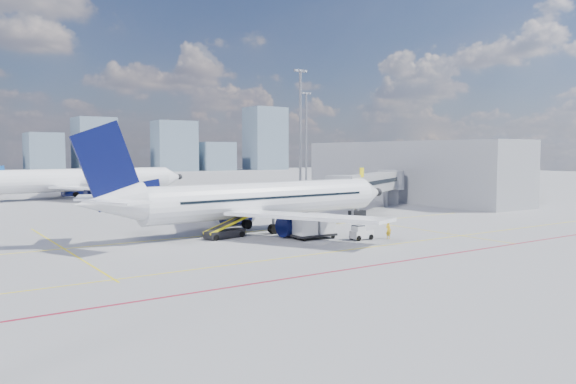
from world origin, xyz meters
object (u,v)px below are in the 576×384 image
object	(u,v)px
belt_loader	(226,232)
main_aircraft	(254,201)
baggage_tug	(360,233)
cargo_dolly	(314,226)
ramp_worker	(388,230)
second_aircraft	(76,180)

from	to	relation	value
belt_loader	main_aircraft	bearing A→B (deg)	14.65
baggage_tug	belt_loader	world-z (taller)	belt_loader
cargo_dolly	ramp_worker	distance (m)	7.05
main_aircraft	cargo_dolly	world-z (taller)	main_aircraft
main_aircraft	cargo_dolly	xyz separation A→B (m)	(2.23, -7.28, -1.98)
main_aircraft	second_aircraft	size ratio (longest dim) A/B	0.90
second_aircraft	ramp_worker	size ratio (longest dim) A/B	25.60
main_aircraft	cargo_dolly	bearing A→B (deg)	-76.72
cargo_dolly	belt_loader	bearing A→B (deg)	144.05
main_aircraft	ramp_worker	xyz separation A→B (m)	(8.13, -11.12, -2.42)
ramp_worker	cargo_dolly	bearing A→B (deg)	53.68
main_aircraft	second_aircraft	bearing A→B (deg)	91.05
main_aircraft	cargo_dolly	size ratio (longest dim) A/B	8.83
second_aircraft	belt_loader	bearing A→B (deg)	-95.32
second_aircraft	cargo_dolly	size ratio (longest dim) A/B	9.83
second_aircraft	baggage_tug	distance (m)	65.01
baggage_tug	belt_loader	bearing A→B (deg)	143.35
baggage_tug	belt_loader	size ratio (longest dim) A/B	0.35
second_aircraft	baggage_tug	size ratio (longest dim) A/B	20.14
second_aircraft	main_aircraft	bearing A→B (deg)	-90.67
cargo_dolly	belt_loader	world-z (taller)	belt_loader
baggage_tug	cargo_dolly	xyz separation A→B (m)	(-3.26, 2.85, 0.58)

